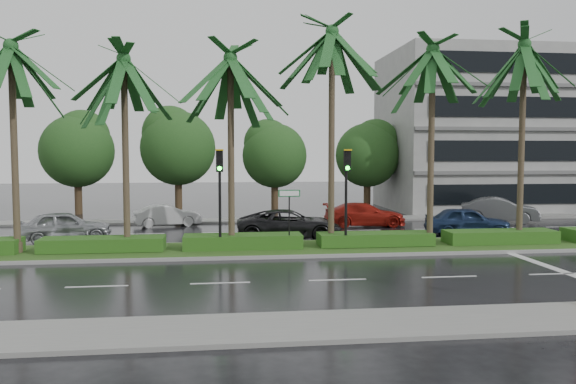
{
  "coord_description": "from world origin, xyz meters",
  "views": [
    {
      "loc": [
        -3.95,
        -23.64,
        4.35
      ],
      "look_at": [
        -0.93,
        1.5,
        2.58
      ],
      "focal_mm": 35.0,
      "sensor_mm": 36.0,
      "label": 1
    }
  ],
  "objects": [
    {
      "name": "street_sign",
      "position": [
        -1.0,
        0.48,
        2.12
      ],
      "size": [
        0.95,
        0.09,
        2.6
      ],
      "color": "black",
      "rests_on": "median"
    },
    {
      "name": "signal_median_right",
      "position": [
        1.5,
        0.3,
        3.0
      ],
      "size": [
        0.34,
        0.42,
        4.36
      ],
      "color": "black",
      "rests_on": "median"
    },
    {
      "name": "lane_markings",
      "position": [
        3.04,
        -0.43,
        0.01
      ],
      "size": [
        34.0,
        13.06,
        0.01
      ],
      "color": "silver",
      "rests_on": "ground"
    },
    {
      "name": "palm_row",
      "position": [
        -1.25,
        1.02,
        8.26
      ],
      "size": [
        26.3,
        4.2,
        10.38
      ],
      "color": "#403825",
      "rests_on": "median"
    },
    {
      "name": "ground",
      "position": [
        0.0,
        0.0,
        0.0
      ],
      "size": [
        120.0,
        120.0,
        0.0
      ],
      "primitive_type": "plane",
      "color": "black",
      "rests_on": "ground"
    },
    {
      "name": "car_darkgrey",
      "position": [
        -0.5,
        4.43,
        0.74
      ],
      "size": [
        2.93,
        5.51,
        1.47
      ],
      "primitive_type": "imported",
      "rotation": [
        0.0,
        0.0,
        1.48
      ],
      "color": "black",
      "rests_on": "ground"
    },
    {
      "name": "median",
      "position": [
        0.0,
        1.0,
        0.08
      ],
      "size": [
        36.0,
        4.0,
        0.15
      ],
      "color": "gray",
      "rests_on": "ground"
    },
    {
      "name": "bg_trees",
      "position": [
        -1.72,
        17.59,
        4.61
      ],
      "size": [
        32.76,
        5.37,
        7.76
      ],
      "color": "#352418",
      "rests_on": "ground"
    },
    {
      "name": "car_grey",
      "position": [
        13.5,
        9.7,
        0.77
      ],
      "size": [
        3.37,
        4.93,
        1.54
      ],
      "primitive_type": "imported",
      "rotation": [
        0.0,
        0.0,
        1.16
      ],
      "color": "#505154",
      "rests_on": "ground"
    },
    {
      "name": "car_red",
      "position": [
        4.5,
        8.65,
        0.7
      ],
      "size": [
        2.15,
        4.88,
        1.39
      ],
      "primitive_type": "imported",
      "rotation": [
        0.0,
        0.0,
        1.53
      ],
      "color": "#A31A11",
      "rests_on": "ground"
    },
    {
      "name": "near_sidewalk",
      "position": [
        0.0,
        -10.2,
        0.06
      ],
      "size": [
        40.0,
        2.4,
        0.12
      ],
      "primitive_type": "cube",
      "color": "slate",
      "rests_on": "ground"
    },
    {
      "name": "car_blue",
      "position": [
        9.0,
        4.52,
        0.74
      ],
      "size": [
        2.49,
        4.61,
        1.49
      ],
      "primitive_type": "imported",
      "rotation": [
        0.0,
        0.0,
        1.4
      ],
      "color": "#1A2A4E",
      "rests_on": "ground"
    },
    {
      "name": "hedge",
      "position": [
        0.0,
        1.0,
        0.45
      ],
      "size": [
        35.2,
        1.4,
        0.6
      ],
      "color": "#194814",
      "rests_on": "median"
    },
    {
      "name": "car_white",
      "position": [
        -7.13,
        10.05,
        0.64
      ],
      "size": [
        2.27,
        4.11,
        1.28
      ],
      "primitive_type": "imported",
      "rotation": [
        0.0,
        0.0,
        1.82
      ],
      "color": "#B5B5B5",
      "rests_on": "ground"
    },
    {
      "name": "car_silver",
      "position": [
        -11.63,
        4.9,
        0.75
      ],
      "size": [
        2.91,
        4.74,
        1.51
      ],
      "primitive_type": "imported",
      "rotation": [
        0.0,
        0.0,
        1.84
      ],
      "color": "#9D9FA4",
      "rests_on": "ground"
    },
    {
      "name": "far_sidewalk",
      "position": [
        0.0,
        12.0,
        0.06
      ],
      "size": [
        40.0,
        2.0,
        0.12
      ],
      "primitive_type": "cube",
      "color": "slate",
      "rests_on": "ground"
    },
    {
      "name": "signal_median_left",
      "position": [
        -4.0,
        0.3,
        3.0
      ],
      "size": [
        0.34,
        0.42,
        4.36
      ],
      "color": "black",
      "rests_on": "median"
    },
    {
      "name": "building",
      "position": [
        17.0,
        18.0,
        6.0
      ],
      "size": [
        16.0,
        10.0,
        12.0
      ],
      "primitive_type": "cube",
      "color": "gray",
      "rests_on": "ground"
    }
  ]
}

